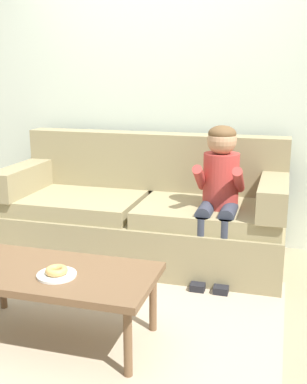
% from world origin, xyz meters
% --- Properties ---
extents(ground, '(10.00, 10.00, 0.00)m').
position_xyz_m(ground, '(0.00, 0.00, 0.00)').
color(ground, '#9E896B').
extents(wall_back, '(8.00, 0.10, 2.80)m').
position_xyz_m(wall_back, '(0.00, 1.40, 1.40)').
color(wall_back, beige).
rests_on(wall_back, ground).
extents(area_rug, '(2.21, 1.71, 0.01)m').
position_xyz_m(area_rug, '(0.00, -0.25, 0.01)').
color(area_rug, tan).
rests_on(area_rug, ground).
extents(couch, '(2.21, 0.90, 0.97)m').
position_xyz_m(couch, '(-0.02, 0.85, 0.35)').
color(couch, '#8C7F5B').
rests_on(couch, ground).
extents(coffee_table, '(1.11, 0.57, 0.42)m').
position_xyz_m(coffee_table, '(-0.12, -0.48, 0.37)').
color(coffee_table, brown).
rests_on(coffee_table, ground).
extents(person_child, '(0.34, 0.58, 1.10)m').
position_xyz_m(person_child, '(0.61, 0.64, 0.67)').
color(person_child, '#AD3833').
rests_on(person_child, ground).
extents(plate, '(0.21, 0.21, 0.01)m').
position_xyz_m(plate, '(-0.08, -0.54, 0.42)').
color(plate, white).
rests_on(plate, coffee_table).
extents(donut, '(0.14, 0.14, 0.04)m').
position_xyz_m(donut, '(-0.08, -0.54, 0.45)').
color(donut, tan).
rests_on(donut, plate).
extents(toy_controller, '(0.23, 0.09, 0.05)m').
position_xyz_m(toy_controller, '(-0.50, 0.00, 0.03)').
color(toy_controller, blue).
rests_on(toy_controller, ground).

